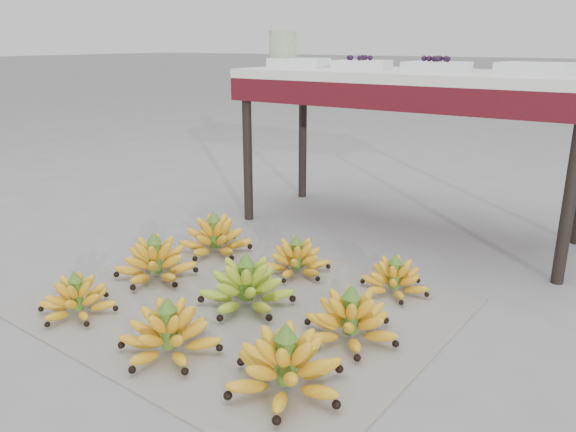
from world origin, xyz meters
The scene contains 17 objects.
ground centered at (0.00, 0.00, 0.00)m, with size 60.00×60.00×0.00m, color slate.
newspaper_mat centered at (-0.04, -0.03, 0.00)m, with size 1.25×1.05×0.01m, color beige.
bunch_front_left centered at (-0.44, -0.37, 0.06)m, with size 0.27×0.27×0.15m.
bunch_front_center centered at (-0.03, -0.38, 0.06)m, with size 0.37×0.37×0.17m.
bunch_front_right centered at (0.33, -0.35, 0.07)m, with size 0.37×0.37×0.19m.
bunch_mid_left centered at (-0.44, -0.03, 0.07)m, with size 0.37×0.37×0.18m.
bunch_mid_center centered at (-0.03, -0.03, 0.07)m, with size 0.34×0.34×0.19m.
bunch_mid_right centered at (0.35, -0.04, 0.06)m, with size 0.32×0.32×0.17m.
bunch_back_left centered at (-0.43, 0.29, 0.07)m, with size 0.36×0.36×0.18m.
bunch_back_center centered at (-0.04, 0.29, 0.06)m, with size 0.32×0.32×0.15m.
bunch_back_right centered at (0.34, 0.33, 0.05)m, with size 0.31×0.31×0.14m.
vendor_table centered at (0.10, 0.99, 0.63)m, with size 1.49×0.60×0.71m.
tray_far_left centered at (-0.48, 1.00, 0.74)m, with size 0.28×0.22×0.04m.
tray_left centered at (-0.14, 1.00, 0.73)m, with size 0.26×0.20×0.06m.
tray_right centered at (0.21, 0.96, 0.74)m, with size 0.25×0.18×0.06m.
tray_far_right centered at (0.58, 1.01, 0.74)m, with size 0.28×0.22×0.04m.
glass_jar centered at (-0.57, 1.00, 0.80)m, with size 0.13×0.13×0.17m, color beige.
Camera 1 is at (1.00, -1.35, 0.84)m, focal length 35.00 mm.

